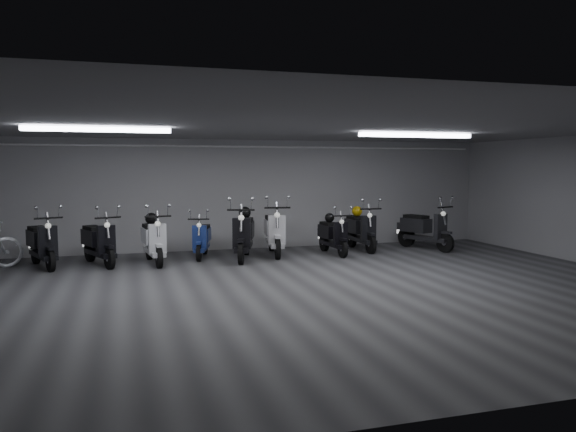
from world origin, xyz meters
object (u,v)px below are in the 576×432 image
object	(u,v)px
scooter_6	(274,225)
helmet_2	(245,213)
scooter_9	(426,222)
scooter_1	(99,235)
scooter_8	(361,224)
scooter_4	(202,233)
helmet_3	(330,218)
scooter_7	(333,229)
helmet_1	(151,219)
scooter_2	(154,233)
helmet_0	(357,211)
scooter_5	(244,227)
scooter_0	(42,236)

from	to	relation	value
scooter_6	helmet_2	distance (m)	0.84
scooter_9	scooter_1	bearing A→B (deg)	160.32
scooter_8	helmet_2	xyz separation A→B (m)	(-3.05, -0.27, 0.37)
scooter_4	helmet_3	distance (m)	3.11
scooter_4	scooter_7	bearing A→B (deg)	7.89
scooter_7	helmet_3	bearing A→B (deg)	90.00
scooter_1	helmet_1	xyz separation A→B (m)	(1.11, 0.13, 0.30)
scooter_2	scooter_8	size ratio (longest dim) A/B	0.99
scooter_1	scooter_2	world-z (taller)	scooter_2
scooter_6	helmet_0	size ratio (longest dim) A/B	7.41
scooter_6	scooter_8	world-z (taller)	scooter_6
scooter_5	scooter_7	size ratio (longest dim) A/B	1.21
scooter_4	helmet_1	bearing A→B (deg)	-152.05
scooter_9	scooter_0	bearing A→B (deg)	159.88
scooter_1	scooter_4	bearing A→B (deg)	-11.99
helmet_1	scooter_8	bearing A→B (deg)	3.04
scooter_8	scooter_6	bearing A→B (deg)	-177.15
helmet_0	helmet_1	xyz separation A→B (m)	(-5.16, -0.53, -0.01)
scooter_2	helmet_1	world-z (taller)	scooter_2
helmet_1	scooter_4	bearing A→B (deg)	12.72
scooter_1	scooter_2	size ratio (longest dim) A/B	0.99
scooter_5	helmet_1	bearing A→B (deg)	-170.00
scooter_8	scooter_2	bearing A→B (deg)	-173.72
helmet_3	scooter_7	bearing A→B (deg)	-87.00
scooter_7	helmet_1	bearing A→B (deg)	175.09
scooter_1	scooter_8	bearing A→B (deg)	-18.11
scooter_5	helmet_2	world-z (taller)	scooter_5
scooter_1	scooter_6	distance (m)	3.99
scooter_6	scooter_8	xyz separation A→B (m)	(2.29, 0.10, -0.05)
scooter_2	scooter_7	xyz separation A→B (m)	(4.22, 0.11, -0.06)
scooter_0	scooter_5	bearing A→B (deg)	-23.50
helmet_0	scooter_9	bearing A→B (deg)	-19.81
scooter_2	scooter_6	distance (m)	2.87
helmet_2	scooter_8	bearing A→B (deg)	5.04
scooter_4	scooter_8	xyz separation A→B (m)	(4.01, 0.01, 0.09)
helmet_1	scooter_2	bearing A→B (deg)	-83.01
scooter_0	helmet_2	bearing A→B (deg)	-19.99
scooter_6	helmet_2	world-z (taller)	scooter_6
scooter_0	helmet_1	xyz separation A→B (m)	(2.23, 0.07, 0.29)
scooter_9	helmet_1	distance (m)	6.80
scooter_1	scooter_8	world-z (taller)	scooter_8
scooter_1	helmet_0	distance (m)	6.31
scooter_9	helmet_2	bearing A→B (deg)	159.00
scooter_1	helmet_0	xyz separation A→B (m)	(6.27, 0.66, 0.31)
scooter_1	scooter_4	distance (m)	2.29
helmet_0	helmet_2	world-z (taller)	helmet_2
scooter_6	scooter_1	bearing A→B (deg)	-166.77
scooter_6	helmet_3	distance (m)	1.38
scooter_2	helmet_0	distance (m)	5.20
scooter_4	scooter_9	size ratio (longest dim) A/B	0.85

